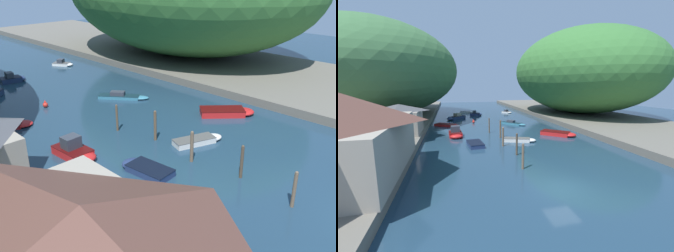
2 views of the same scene
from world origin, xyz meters
The scene contains 16 objects.
water_surface centered at (0.00, 30.00, 0.00)m, with size 130.00×130.00×0.00m, color #1E384C.
right_bank centered at (23.88, 30.00, 0.48)m, with size 22.00×120.00×0.95m.
boat_cabin_cruiser centered at (8.63, 17.48, 0.33)m, with size 5.59×5.43×0.67m.
boat_far_right_bank centered at (-1.93, 45.64, 0.43)m, with size 3.48×2.24×1.35m.
boat_far_upstream centered at (4.19, 29.44, 0.27)m, with size 4.70×5.49×0.85m.
boat_open_rowboat centered at (1.26, 15.19, 0.26)m, with size 4.84×2.87×0.53m.
boat_mid_channel centered at (-5.56, 14.87, 0.27)m, with size 2.27×4.54×0.55m.
boat_small_dinghy centered at (7.65, 48.91, 0.31)m, with size 2.92×3.42×1.00m.
boat_near_quay centered at (-7.96, 20.62, 0.51)m, with size 2.19×4.24×1.70m.
boat_navy_launch centered at (-9.26, 30.84, 0.22)m, with size 5.35×4.48×0.44m.
mooring_post_nearest centered at (-1.86, 4.70, 1.32)m, with size 0.24×0.24×2.62m.
mooring_post_second centered at (-1.16, 9.17, 1.33)m, with size 0.24×0.24×2.65m.
mooring_post_middle centered at (-1.84, 13.41, 1.33)m, with size 0.28×0.28×2.64m.
mooring_post_fourth centered at (-1.10, 18.40, 1.42)m, with size 0.25×0.25×2.82m.
mooring_post_farthest centered at (-2.20, 22.47, 1.32)m, with size 0.21×0.21×2.63m.
channel_buoy_near centered at (-3.85, 33.24, 0.33)m, with size 0.57×0.57×0.85m.
Camera 1 is at (-21.92, -3.92, 14.31)m, focal length 40.00 mm.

